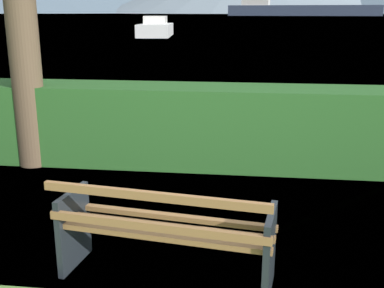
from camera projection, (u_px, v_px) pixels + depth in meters
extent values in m
plane|color=#567A38|center=(167.00, 276.00, 3.93)|extent=(1400.00, 1400.00, 0.00)
plane|color=#6B8EA3|center=(253.00, 15.00, 299.64)|extent=(620.00, 620.00, 0.00)
cube|color=olive|center=(159.00, 237.00, 3.63)|extent=(1.74, 0.31, 0.04)
cube|color=olive|center=(167.00, 227.00, 3.81)|extent=(1.74, 0.31, 0.04)
cube|color=olive|center=(174.00, 217.00, 3.99)|extent=(1.74, 0.31, 0.04)
cube|color=olive|center=(155.00, 227.00, 3.53)|extent=(1.73, 0.29, 0.06)
cube|color=olive|center=(152.00, 196.00, 3.41)|extent=(1.73, 0.29, 0.06)
cube|color=#1E2328|center=(74.00, 228.00, 4.03)|extent=(0.12, 0.51, 0.68)
cube|color=#1E2328|center=(269.00, 254.00, 3.61)|extent=(0.12, 0.51, 0.68)
cube|color=#285B23|center=(204.00, 126.00, 6.67)|extent=(10.95, 0.89, 1.12)
cylinder|color=brown|center=(22.00, 24.00, 6.28)|extent=(0.42, 0.42, 3.93)
cube|color=#2D384C|center=(303.00, 11.00, 221.98)|extent=(70.68, 20.18, 4.81)
cube|color=silver|center=(156.00, 30.00, 41.44)|extent=(3.44, 7.59, 1.06)
cube|color=silver|center=(156.00, 20.00, 41.20)|extent=(2.14, 2.83, 0.67)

